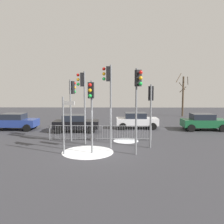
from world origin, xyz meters
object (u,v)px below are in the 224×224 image
at_px(traffic_light_mid_left, 109,88).
at_px(traffic_light_mid_right, 138,92).
at_px(direction_sign_post, 64,122).
at_px(traffic_light_rear_right, 151,102).
at_px(car_black_trailing, 76,123).
at_px(traffic_light_foreground_right, 82,91).
at_px(car_green_mid, 203,122).
at_px(traffic_light_foreground_left, 72,96).
at_px(traffic_light_rear_left, 91,100).
at_px(car_blue_far, 15,121).
at_px(bare_tree_left, 183,95).
at_px(car_white_near, 137,120).

distance_m(traffic_light_mid_left, traffic_light_mid_right, 2.23).
bearing_deg(direction_sign_post, traffic_light_mid_right, 18.09).
bearing_deg(traffic_light_rear_right, car_black_trailing, 142.35).
xyz_separation_m(traffic_light_rear_right, car_black_trailing, (-5.60, 5.22, -2.16)).
xyz_separation_m(traffic_light_rear_right, traffic_light_mid_right, (-1.00, -1.79, 0.63)).
bearing_deg(traffic_light_mid_right, traffic_light_foreground_right, -64.93).
bearing_deg(car_green_mid, direction_sign_post, -144.43).
bearing_deg(traffic_light_foreground_left, traffic_light_rear_left, -26.77).
xyz_separation_m(traffic_light_foreground_left, direction_sign_post, (0.16, -3.45, -1.34)).
xyz_separation_m(traffic_light_rear_left, car_green_mid, (9.23, 7.61, -2.31)).
bearing_deg(car_blue_far, car_black_trailing, -6.96).
bearing_deg(traffic_light_mid_right, car_green_mid, -157.57).
relative_size(traffic_light_mid_right, direction_sign_post, 1.47).
relative_size(car_black_trailing, bare_tree_left, 0.69).
relative_size(traffic_light_rear_right, direction_sign_post, 1.21).
bearing_deg(car_white_near, car_blue_far, -176.09).
bearing_deg(traffic_light_foreground_right, traffic_light_mid_left, -128.43).
bearing_deg(car_green_mid, car_black_trailing, -175.74).
relative_size(traffic_light_mid_right, traffic_light_foreground_left, 1.12).
distance_m(traffic_light_mid_left, car_black_trailing, 6.94).
bearing_deg(bare_tree_left, car_black_trailing, -138.45).
relative_size(direction_sign_post, car_green_mid, 0.87).
distance_m(traffic_light_foreground_left, car_white_near, 7.58).
bearing_deg(traffic_light_rear_right, direction_sign_post, -156.84).
bearing_deg(car_white_near, direction_sign_post, -120.27).
distance_m(car_white_near, car_green_mid, 5.92).
bearing_deg(traffic_light_rear_left, traffic_light_foreground_right, -64.14).
xyz_separation_m(direction_sign_post, car_green_mid, (10.75, 7.73, -1.07)).
bearing_deg(traffic_light_mid_left, traffic_light_rear_right, -83.22).
height_order(direction_sign_post, car_white_near, direction_sign_post).
height_order(traffic_light_mid_right, car_white_near, traffic_light_mid_right).
height_order(car_white_near, bare_tree_left, bare_tree_left).
relative_size(traffic_light_rear_right, car_white_near, 1.05).
relative_size(traffic_light_mid_left, traffic_light_mid_right, 1.06).
height_order(traffic_light_foreground_left, traffic_light_rear_left, traffic_light_foreground_left).
xyz_separation_m(traffic_light_mid_right, car_white_near, (0.77, 8.71, -2.79)).
bearing_deg(car_blue_far, traffic_light_foreground_right, -36.09).
height_order(traffic_light_rear_left, car_black_trailing, traffic_light_rear_left).
distance_m(traffic_light_mid_left, car_green_mid, 10.87).
height_order(traffic_light_mid_left, car_green_mid, traffic_light_mid_left).
height_order(traffic_light_foreground_right, traffic_light_foreground_left, traffic_light_foreground_right).
relative_size(traffic_light_mid_right, car_green_mid, 1.28).
xyz_separation_m(traffic_light_foreground_right, traffic_light_foreground_left, (-0.88, 1.00, -0.37)).
relative_size(traffic_light_foreground_left, bare_tree_left, 0.77).
bearing_deg(car_black_trailing, traffic_light_mid_left, -64.19).
bearing_deg(car_blue_far, traffic_light_rear_right, -26.78).
bearing_deg(traffic_light_rear_right, car_white_near, 97.19).
height_order(direction_sign_post, car_black_trailing, direction_sign_post).
xyz_separation_m(traffic_light_mid_right, car_blue_far, (-10.18, 7.86, -2.79)).
xyz_separation_m(traffic_light_rear_right, bare_tree_left, (6.59, 16.02, -0.14)).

